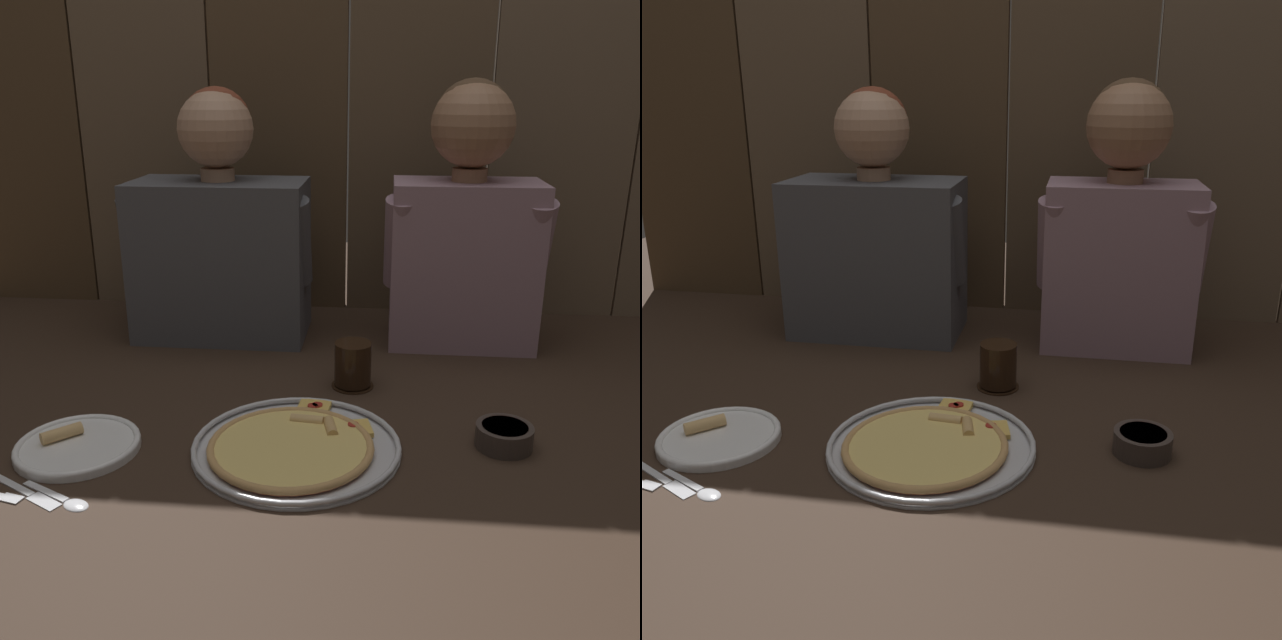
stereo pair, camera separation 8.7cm
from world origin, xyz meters
The scene contains 10 objects.
ground_plane centered at (0.00, 0.00, 0.00)m, with size 3.20×3.20×0.00m, color #332319.
pizza_tray centered at (-0.04, -0.07, 0.01)m, with size 0.36×0.36×0.03m.
dinner_plate centered at (-0.41, -0.11, 0.01)m, with size 0.21×0.21×0.03m.
drinking_glass centered at (0.05, 0.20, 0.05)m, with size 0.09×0.09×0.10m.
dipping_bowl centered at (0.32, -0.02, 0.02)m, with size 0.10×0.10×0.04m.
table_knife centered at (-0.43, -0.24, 0.00)m, with size 0.14×0.09×0.01m.
table_spoon centered at (-0.36, -0.26, 0.00)m, with size 0.13×0.08×0.01m.
diner_left centered at (-0.29, 0.50, 0.26)m, with size 0.45×0.23×0.60m.
diner_right centered at (0.29, 0.50, 0.29)m, with size 0.38×0.21×0.62m.
wooden_backdrop_wall centered at (0.00, 0.75, 0.70)m, with size 2.19×0.03×1.39m.
Camera 2 is at (0.19, -1.07, 0.59)m, focal length 37.65 mm.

